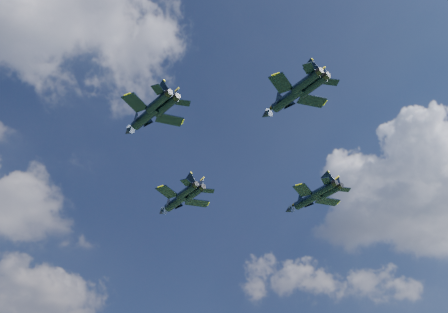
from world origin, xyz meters
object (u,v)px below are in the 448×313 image
jet_lead (175,202)px  jet_right (306,200)px  jet_slot (286,99)px  jet_left (144,118)px

jet_lead → jet_right: (20.21, -13.30, -1.14)m
jet_lead → jet_slot: 32.46m
jet_right → jet_lead: bearing=134.8°
jet_right → jet_slot: bearing=-142.2°
jet_lead → jet_slot: jet_slot is taller
jet_lead → jet_left: 23.52m
jet_lead → jet_right: bearing=-43.5°
jet_right → jet_slot: size_ratio=1.00×
jet_left → jet_right: (33.64, 5.93, -2.80)m
jet_left → jet_slot: bearing=-49.5°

